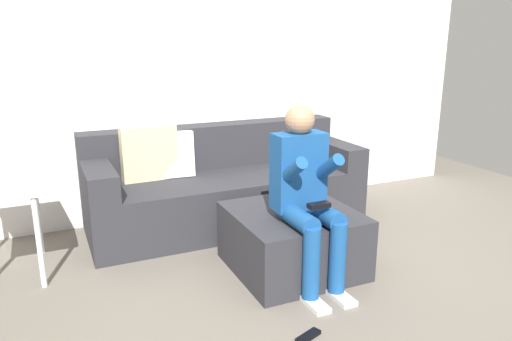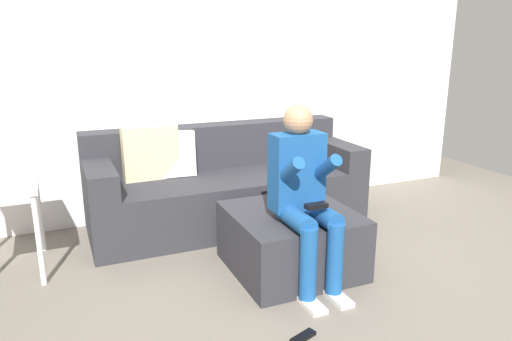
% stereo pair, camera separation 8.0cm
% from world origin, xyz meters
% --- Properties ---
extents(ground_plane, '(6.67, 6.67, 0.00)m').
position_xyz_m(ground_plane, '(0.00, 0.00, 0.00)').
color(ground_plane, '#6B6359').
extents(wall_back, '(5.13, 0.10, 2.57)m').
position_xyz_m(wall_back, '(0.00, 2.06, 1.29)').
color(wall_back, white).
rests_on(wall_back, ground_plane).
extents(couch_sectional, '(2.32, 0.86, 0.89)m').
position_xyz_m(couch_sectional, '(-0.26, 1.63, 0.33)').
color(couch_sectional, '#2D2D33').
rests_on(couch_sectional, ground_plane).
extents(ottoman, '(0.82, 0.82, 0.42)m').
position_xyz_m(ottoman, '(-0.13, 0.60, 0.21)').
color(ottoman, '#2D2D33').
rests_on(ottoman, ground_plane).
extents(person_seated, '(0.34, 0.61, 1.17)m').
position_xyz_m(person_seated, '(-0.15, 0.39, 0.64)').
color(person_seated, '#194C8C').
rests_on(person_seated, ground_plane).
extents(side_table, '(0.47, 0.63, 0.65)m').
position_xyz_m(side_table, '(-1.93, 1.31, 0.55)').
color(side_table, white).
rests_on(side_table, ground_plane).
extents(remote_near_ottoman, '(0.17, 0.10, 0.02)m').
position_xyz_m(remote_near_ottoman, '(-0.44, -0.17, 0.01)').
color(remote_near_ottoman, black).
rests_on(remote_near_ottoman, ground_plane).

